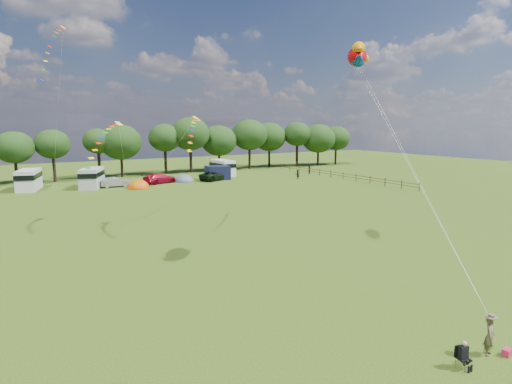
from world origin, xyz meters
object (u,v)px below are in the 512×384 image
camp_chair (463,352)px  campervan_c (92,177)px  tent_orange (139,188)px  campervan_b (29,179)px  fish_kite (357,56)px  walker_b (309,170)px  car_c (160,178)px  kite_flyer (490,336)px  walker_a (297,174)px  car_d (216,175)px  car_b (116,182)px  campervan_d (222,167)px  tent_greyblue (184,182)px

camp_chair → campervan_c: bearing=106.5°
tent_orange → campervan_b: bearing=154.4°
fish_kite → walker_b: bearing=3.7°
car_c → kite_flyer: size_ratio=3.31×
walker_a → campervan_b: bearing=-14.5°
camp_chair → car_c: bearing=96.4°
car_d → campervan_c: size_ratio=0.92×
walker_b → car_b: bearing=-40.8°
car_b → campervan_d: (19.41, 4.05, 0.78)m
campervan_d → fish_kite: bearing=162.5°
car_b → walker_b: bearing=-87.6°
kite_flyer → walker_a: (26.36, 48.11, -0.03)m
car_b → tent_orange: size_ratio=1.16×
campervan_b → camp_chair: bearing=-154.3°
tent_orange → walker_a: 25.89m
tent_greyblue → walker_a: 18.63m
campervan_c → camp_chair: size_ratio=5.72×
walker_a → tent_greyblue: bearing=-21.1°
fish_kite → car_d: bearing=25.3°
campervan_b → car_c: bearing=-84.5°
car_d → walker_a: (12.42, -5.47, -0.03)m
tent_greyblue → campervan_d: bearing=23.7°
car_b → walker_b: walker_b is taller
car_b → campervan_d: campervan_d is taller
campervan_b → tent_orange: 14.90m
tent_greyblue → tent_orange: bearing=-158.4°
car_c → camp_chair: car_c is taller
tent_greyblue → fish_kite: size_ratio=1.00×
tent_orange → fish_kite: size_ratio=1.01×
fish_kite → walker_a: 44.16m
fish_kite → campervan_b: bearing=58.9°
campervan_d → tent_greyblue: size_ratio=1.67×
campervan_c → camp_chair: (3.02, -55.47, -0.87)m
tent_orange → kite_flyer: (-0.68, -51.34, 0.77)m
car_c → car_d: size_ratio=0.91×
car_c → campervan_c: 9.81m
car_b → walker_a: bearing=-96.5°
kite_flyer → campervan_b: bearing=75.5°
tent_greyblue → camp_chair: size_ratio=3.12×
walker_a → car_d: bearing=-24.4°
car_d → campervan_c: bearing=64.6°
fish_kite → camp_chair: bearing=-167.0°
campervan_d → walker_b: size_ratio=3.70×
walker_b → camp_chair: bearing=20.0°
campervan_b → campervan_c: bearing=-91.2°
car_d → campervan_d: campervan_d is taller
kite_flyer → camp_chair: bearing=153.8°
fish_kite → walker_b: (28.03, 40.02, -12.66)m
car_b → car_d: 15.71m
campervan_d → tent_greyblue: (-8.75, -3.84, -1.47)m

